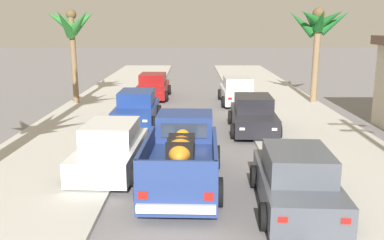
{
  "coord_description": "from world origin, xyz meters",
  "views": [
    {
      "loc": [
        -0.1,
        -5.22,
        4.54
      ],
      "look_at": [
        -0.15,
        9.77,
        1.2
      ],
      "focal_mm": 40.42,
      "sensor_mm": 36.0,
      "label": 1
    }
  ],
  "objects_px": {
    "car_left_near": "(298,181)",
    "car_left_far": "(112,149)",
    "car_right_mid": "(239,91)",
    "car_right_far": "(138,109)",
    "pickup_truck": "(184,156)",
    "car_left_mid": "(155,87)",
    "car_right_near": "(255,115)",
    "palm_tree_right_fore": "(319,26)",
    "palm_tree_left_fore": "(73,25)"
  },
  "relations": [
    {
      "from": "car_right_near",
      "to": "car_right_mid",
      "type": "relative_size",
      "value": 1.01
    },
    {
      "from": "car_left_near",
      "to": "car_left_mid",
      "type": "relative_size",
      "value": 1.01
    },
    {
      "from": "car_right_mid",
      "to": "car_right_far",
      "type": "xyz_separation_m",
      "value": [
        -5.2,
        -5.23,
        0.0
      ]
    },
    {
      "from": "car_left_mid",
      "to": "car_left_far",
      "type": "bearing_deg",
      "value": -90.47
    },
    {
      "from": "car_left_mid",
      "to": "palm_tree_left_fore",
      "type": "xyz_separation_m",
      "value": [
        -4.21,
        -2.36,
        3.74
      ]
    },
    {
      "from": "car_left_far",
      "to": "car_right_far",
      "type": "bearing_deg",
      "value": 90.13
    },
    {
      "from": "car_left_mid",
      "to": "car_right_mid",
      "type": "bearing_deg",
      "value": -20.72
    },
    {
      "from": "car_left_near",
      "to": "car_right_near",
      "type": "xyz_separation_m",
      "value": [
        0.03,
        7.99,
        0.0
      ]
    },
    {
      "from": "car_right_far",
      "to": "palm_tree_right_fore",
      "type": "xyz_separation_m",
      "value": [
        9.6,
        5.1,
        3.73
      ]
    },
    {
      "from": "car_left_far",
      "to": "car_right_mid",
      "type": "bearing_deg",
      "value": 66.34
    },
    {
      "from": "pickup_truck",
      "to": "car_right_mid",
      "type": "xyz_separation_m",
      "value": [
        2.91,
        12.95,
        -0.1
      ]
    },
    {
      "from": "pickup_truck",
      "to": "palm_tree_left_fore",
      "type": "xyz_separation_m",
      "value": [
        -6.38,
        12.51,
        3.64
      ]
    },
    {
      "from": "palm_tree_left_fore",
      "to": "palm_tree_right_fore",
      "type": "relative_size",
      "value": 0.99
    },
    {
      "from": "car_right_near",
      "to": "car_right_far",
      "type": "xyz_separation_m",
      "value": [
        -5.19,
        1.43,
        0.0
      ]
    },
    {
      "from": "car_left_near",
      "to": "palm_tree_right_fore",
      "type": "bearing_deg",
      "value": 72.99
    },
    {
      "from": "car_left_near",
      "to": "car_right_mid",
      "type": "distance_m",
      "value": 14.65
    },
    {
      "from": "pickup_truck",
      "to": "palm_tree_right_fore",
      "type": "distance_m",
      "value": 15.2
    },
    {
      "from": "car_right_mid",
      "to": "palm_tree_left_fore",
      "type": "xyz_separation_m",
      "value": [
        -9.28,
        -0.44,
        3.74
      ]
    },
    {
      "from": "car_left_near",
      "to": "car_right_near",
      "type": "height_order",
      "value": "same"
    },
    {
      "from": "car_right_mid",
      "to": "palm_tree_right_fore",
      "type": "bearing_deg",
      "value": -1.67
    },
    {
      "from": "pickup_truck",
      "to": "car_right_near",
      "type": "bearing_deg",
      "value": 65.22
    },
    {
      "from": "car_left_mid",
      "to": "palm_tree_right_fore",
      "type": "bearing_deg",
      "value": -12.19
    },
    {
      "from": "car_left_near",
      "to": "pickup_truck",
      "type": "bearing_deg",
      "value": 149.28
    },
    {
      "from": "car_left_mid",
      "to": "palm_tree_right_fore",
      "type": "xyz_separation_m",
      "value": [
        9.47,
        -2.05,
        3.73
      ]
    },
    {
      "from": "car_left_near",
      "to": "car_right_mid",
      "type": "relative_size",
      "value": 1.01
    },
    {
      "from": "car_left_far",
      "to": "pickup_truck",
      "type": "bearing_deg",
      "value": -26.22
    },
    {
      "from": "car_left_far",
      "to": "car_right_near",
      "type": "bearing_deg",
      "value": 44.94
    },
    {
      "from": "car_right_near",
      "to": "car_right_far",
      "type": "bearing_deg",
      "value": 164.58
    },
    {
      "from": "pickup_truck",
      "to": "car_left_near",
      "type": "distance_m",
      "value": 3.34
    },
    {
      "from": "car_left_mid",
      "to": "car_right_far",
      "type": "bearing_deg",
      "value": -91.01
    },
    {
      "from": "car_left_near",
      "to": "car_left_far",
      "type": "bearing_deg",
      "value": 151.23
    },
    {
      "from": "car_right_near",
      "to": "car_right_mid",
      "type": "bearing_deg",
      "value": 89.95
    },
    {
      "from": "car_right_near",
      "to": "pickup_truck",
      "type": "bearing_deg",
      "value": -114.78
    },
    {
      "from": "car_left_far",
      "to": "car_left_near",
      "type": "bearing_deg",
      "value": -28.77
    },
    {
      "from": "palm_tree_right_fore",
      "to": "car_right_far",
      "type": "bearing_deg",
      "value": -152.02
    },
    {
      "from": "pickup_truck",
      "to": "car_right_mid",
      "type": "distance_m",
      "value": 13.27
    },
    {
      "from": "pickup_truck",
      "to": "car_left_far",
      "type": "height_order",
      "value": "pickup_truck"
    },
    {
      "from": "car_right_mid",
      "to": "car_right_far",
      "type": "relative_size",
      "value": 1.0
    },
    {
      "from": "pickup_truck",
      "to": "car_left_mid",
      "type": "bearing_deg",
      "value": 98.28
    },
    {
      "from": "car_left_near",
      "to": "car_right_near",
      "type": "bearing_deg",
      "value": 89.77
    },
    {
      "from": "pickup_truck",
      "to": "palm_tree_left_fore",
      "type": "bearing_deg",
      "value": 117.02
    },
    {
      "from": "pickup_truck",
      "to": "car_left_near",
      "type": "xyz_separation_m",
      "value": [
        2.87,
        -1.7,
        -0.1
      ]
    },
    {
      "from": "car_left_near",
      "to": "car_right_mid",
      "type": "bearing_deg",
      "value": 89.85
    },
    {
      "from": "pickup_truck",
      "to": "car_left_far",
      "type": "distance_m",
      "value": 2.54
    },
    {
      "from": "car_left_far",
      "to": "palm_tree_right_fore",
      "type": "bearing_deg",
      "value": 50.67
    },
    {
      "from": "pickup_truck",
      "to": "palm_tree_right_fore",
      "type": "xyz_separation_m",
      "value": [
        7.31,
        12.82,
        3.63
      ]
    },
    {
      "from": "car_right_mid",
      "to": "car_left_near",
      "type": "bearing_deg",
      "value": -90.15
    },
    {
      "from": "pickup_truck",
      "to": "car_right_near",
      "type": "xyz_separation_m",
      "value": [
        2.9,
        6.29,
        -0.1
      ]
    },
    {
      "from": "car_right_mid",
      "to": "pickup_truck",
      "type": "bearing_deg",
      "value": -102.66
    },
    {
      "from": "car_left_mid",
      "to": "car_right_mid",
      "type": "relative_size",
      "value": 1.0
    }
  ]
}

